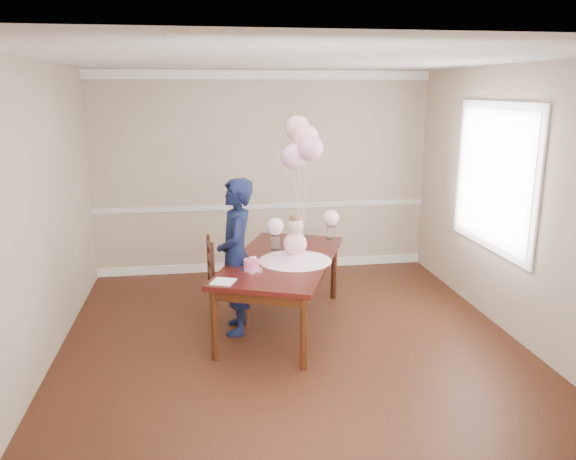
{
  "coord_description": "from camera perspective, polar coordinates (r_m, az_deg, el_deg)",
  "views": [
    {
      "loc": [
        -0.82,
        -4.96,
        2.45
      ],
      "look_at": [
        0.03,
        0.54,
        1.05
      ],
      "focal_mm": 35.0,
      "sensor_mm": 36.0,
      "label": 1
    }
  ],
  "objects": [
    {
      "name": "crown_molding",
      "position": [
        7.49,
        -2.62,
        15.49
      ],
      "size": [
        4.5,
        0.02,
        0.12
      ],
      "primitive_type": "cube",
      "color": "white",
      "rests_on": "wall_back"
    },
    {
      "name": "chair_rail_trim",
      "position": [
        7.65,
        -2.47,
        2.43
      ],
      "size": [
        4.5,
        0.02,
        0.07
      ],
      "primitive_type": "cube",
      "color": "silver",
      "rests_on": "wall_back"
    },
    {
      "name": "baby_head",
      "position": [
        5.66,
        0.73,
        0.44
      ],
      "size": [
        0.17,
        0.17,
        0.17
      ],
      "primitive_type": "sphere",
      "color": "#CCAB8C",
      "rests_on": "baby_torso"
    },
    {
      "name": "wall_left",
      "position": [
        5.28,
        -24.32,
        0.82
      ],
      "size": [
        0.02,
        5.0,
        2.7
      ],
      "primitive_type": "cube",
      "color": "tan",
      "rests_on": "floor"
    },
    {
      "name": "balloon_ribbon_a",
      "position": [
        6.23,
        1.0,
        2.29
      ],
      "size": [
        0.09,
        0.04,
        0.83
      ],
      "primitive_type": "cylinder",
      "rotation": [
        0.0,
        -0.1,
        -0.38
      ],
      "color": "white",
      "rests_on": "balloon_weight"
    },
    {
      "name": "rose_vase_near",
      "position": [
        6.12,
        -1.32,
        -1.28
      ],
      "size": [
        0.13,
        0.13,
        0.16
      ],
      "primitive_type": "cylinder",
      "rotation": [
        0.0,
        0.0,
        -0.38
      ],
      "color": "silver",
      "rests_on": "dining_table_top"
    },
    {
      "name": "dining_chair_seat",
      "position": [
        6.04,
        -6.03,
        -5.61
      ],
      "size": [
        0.45,
        0.45,
        0.05
      ],
      "primitive_type": "cube",
      "rotation": [
        0.0,
        0.0,
        0.1
      ],
      "color": "#3E1811",
      "rests_on": "chair_leg_fl"
    },
    {
      "name": "roses_far",
      "position": [
        6.5,
        4.37,
        1.22
      ],
      "size": [
        0.19,
        0.19,
        0.19
      ],
      "primitive_type": "sphere",
      "color": "silver",
      "rests_on": "rose_vase_far"
    },
    {
      "name": "table_leg_fr",
      "position": [
        5.05,
        1.61,
        -10.47
      ],
      "size": [
        0.09,
        0.09,
        0.7
      ],
      "primitive_type": "cylinder",
      "rotation": [
        0.0,
        0.0,
        -0.38
      ],
      "color": "black",
      "rests_on": "floor"
    },
    {
      "name": "cake_flower_b",
      "position": [
        5.44,
        -3.4,
        -2.81
      ],
      "size": [
        0.03,
        0.03,
        0.03
      ],
      "primitive_type": "sphere",
      "color": "white",
      "rests_on": "birthday_cake"
    },
    {
      "name": "window_blinds",
      "position": [
        6.31,
        20.1,
        5.06
      ],
      "size": [
        0.01,
        1.5,
        1.4
      ],
      "primitive_type": "cube",
      "color": "white",
      "rests_on": "wall_right"
    },
    {
      "name": "table_leg_fl",
      "position": [
        5.26,
        -7.45,
        -9.54
      ],
      "size": [
        0.09,
        0.09,
        0.7
      ],
      "primitive_type": "cylinder",
      "rotation": [
        0.0,
        0.0,
        -0.38
      ],
      "color": "black",
      "rests_on": "floor"
    },
    {
      "name": "floor",
      "position": [
        5.59,
        0.53,
        -11.87
      ],
      "size": [
        4.5,
        5.0,
        0.0
      ],
      "primitive_type": "cube",
      "color": "black",
      "rests_on": "ground"
    },
    {
      "name": "baby_torso",
      "position": [
        5.7,
        0.72,
        -1.4
      ],
      "size": [
        0.24,
        0.24,
        0.24
      ],
      "primitive_type": "sphere",
      "color": "#FFA1CF",
      "rests_on": "baby_skirt"
    },
    {
      "name": "balloon_weight",
      "position": [
        6.32,
        1.42,
        -1.44
      ],
      "size": [
        0.05,
        0.05,
        0.02
      ],
      "primitive_type": "cylinder",
      "rotation": [
        0.0,
        0.0,
        -0.38
      ],
      "color": "silver",
      "rests_on": "dining_table_top"
    },
    {
      "name": "table_leg_bl",
      "position": [
        6.89,
        -2.2,
        -3.64
      ],
      "size": [
        0.09,
        0.09,
        0.7
      ],
      "primitive_type": "cylinder",
      "rotation": [
        0.0,
        0.0,
        -0.38
      ],
      "color": "black",
      "rests_on": "floor"
    },
    {
      "name": "chair_slat_mid",
      "position": [
        5.92,
        -7.88,
        -2.95
      ],
      "size": [
        0.07,
        0.37,
        0.05
      ],
      "primitive_type": "cube",
      "rotation": [
        0.0,
        0.0,
        0.1
      ],
      "color": "#38130F",
      "rests_on": "dining_chair_seat"
    },
    {
      "name": "cake_flower_a",
      "position": [
        5.43,
        -3.76,
        -2.85
      ],
      "size": [
        0.03,
        0.03,
        0.03
      ],
      "primitive_type": "sphere",
      "color": "white",
      "rests_on": "birthday_cake"
    },
    {
      "name": "rose_vase_far",
      "position": [
        6.54,
        4.34,
        -0.31
      ],
      "size": [
        0.13,
        0.13,
        0.16
      ],
      "primitive_type": "cylinder",
      "rotation": [
        0.0,
        0.0,
        -0.38
      ],
      "color": "white",
      "rests_on": "dining_table_top"
    },
    {
      "name": "balloon_ribbon_b",
      "position": [
        6.18,
        1.86,
        2.65
      ],
      "size": [
        0.08,
        0.09,
        0.93
      ],
      "primitive_type": "cylinder",
      "rotation": [
        0.05,
        0.1,
        -0.38
      ],
      "color": "white",
      "rests_on": "balloon_weight"
    },
    {
      "name": "wall_right",
      "position": [
        5.93,
        22.56,
        2.35
      ],
      "size": [
        0.02,
        5.0,
        2.7
      ],
      "primitive_type": "cube",
      "color": "tan",
      "rests_on": "floor"
    },
    {
      "name": "balloon_d",
      "position": [
        6.23,
        0.99,
        10.32
      ],
      "size": [
        0.28,
        0.28,
        0.28
      ],
      "primitive_type": "sphere",
      "color": "#E9A5B2",
      "rests_on": "balloon_ribbon_d"
    },
    {
      "name": "dining_table_top",
      "position": [
        5.84,
        -0.61,
        -3.11
      ],
      "size": [
        1.66,
        2.21,
        0.05
      ],
      "primitive_type": "cube",
      "rotation": [
        0.0,
        0.0,
        -0.38
      ],
      "color": "black",
      "rests_on": "table_leg_fl"
    },
    {
      "name": "roses_near",
      "position": [
        6.08,
        -1.33,
        0.35
      ],
      "size": [
        0.19,
        0.19,
        0.19
      ],
      "primitive_type": "sphere",
      "color": "white",
      "rests_on": "rose_vase_near"
    },
    {
      "name": "baby_hair",
      "position": [
        5.64,
        0.73,
        1.03
      ],
      "size": [
        0.12,
        0.12,
        0.12
      ],
      "primitive_type": "sphere",
      "color": "brown",
      "rests_on": "baby_head"
    },
    {
      "name": "napkin",
      "position": [
        5.16,
        -6.6,
        -5.23
      ],
      "size": [
        0.26,
        0.26,
        0.01
      ],
      "primitive_type": "cube",
      "rotation": [
        0.0,
        0.0,
        -0.38
      ],
      "color": "silver",
      "rests_on": "dining_table_top"
    },
    {
      "name": "balloon_ribbon_d",
      "position": [
        6.26,
        1.21,
        3.73
      ],
      "size": [
        0.04,
        0.13,
        1.13
      ],
      "primitive_type": "cylinder",
      "rotation": [
        -0.09,
        -0.07,
        -0.38
      ],
      "color": "white",
      "rests_on": "balloon_weight"
    },
    {
      "name": "cake_platter",
      "position": [
        5.47,
        -3.74,
        -4.03
      ],
      "size": [
        0.28,
        0.28,
        0.01
      ],
      "primitive_type": "cylinder",
      "rotation": [
        0.0,
        0.0,
        -0.38
      ],
      "color": "silver",
      "rests_on": "dining_table_top"
    },
    {
      "name": "chair_leg_fr",
      "position": [
        5.99,
        -4.13,
        -7.97
      ],
      "size": [
        0.04,
        0.04,
        0.4
      ],
      "primitive_type": "cylinder",
      "rotation": [
        0.0,
        0.0,
        0.1
      ],
      "color": "#3E1D11",
      "rests_on": "floor"
    },
    {
      "name": "balloon_b",
      "position": [
        6.05,
        2.32,
        8.3
      ],
      "size": [
        0.28,
        0.28,
        0.28
      ],
      "primitive_type": "sphere",
      "color": "#E3A1BB",
      "rests_on": "balloon_ribbon_b"
    },
    {
      "name": "table_apron",
      "position": [
        5.86,
        -0.61,
        -3.81
      ],
      "size": [
        1.53,
        2.08,
        0.1
      ],
      "primitive_type": "cube",
      "rotation": [
        0.0,
        0.0,
        -0.38
      ],
      "color": "black",
      "rests_on": "table_leg_fl"
    },
    {
      "name": "baseboard_trim",
      "position": [
        7.86,
        -2.41,
        -3.58
      ],
      "size": [
        4.5,
        0.02,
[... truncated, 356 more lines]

